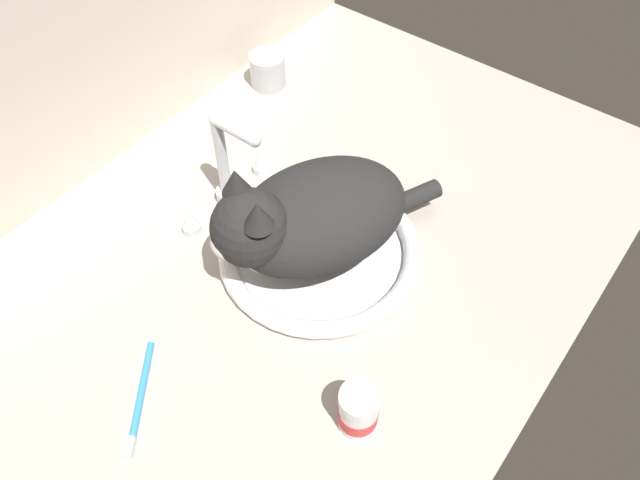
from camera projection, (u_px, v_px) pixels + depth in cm
name	position (u px, v px, depth cm)	size (l,w,h in cm)	color
countertop	(318.00, 244.00, 106.79)	(121.43, 83.89, 3.00)	#ADA399
backsplash_wall	(121.00, 59.00, 109.13)	(121.43, 2.40, 40.09)	beige
sink_basin	(320.00, 251.00, 102.39)	(32.92, 32.92, 2.90)	white
faucet	(227.00, 171.00, 105.06)	(21.12, 11.06, 19.34)	silver
cat	(306.00, 219.00, 94.52)	(38.37, 29.04, 18.93)	black
pill_bottle	(358.00, 411.00, 82.43)	(5.46, 5.46, 7.91)	white
metal_jar	(268.00, 70.00, 129.52)	(7.31, 7.31, 6.95)	#B2B5BA
toothbrush	(140.00, 400.00, 86.64)	(14.20, 11.20, 1.70)	#338CD1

